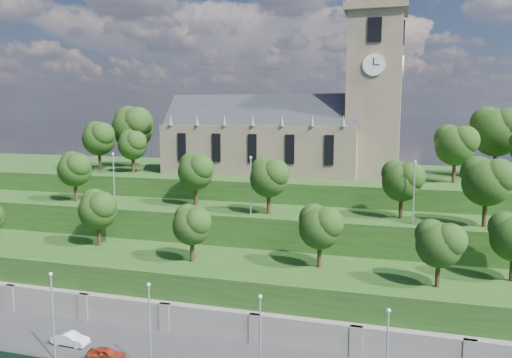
% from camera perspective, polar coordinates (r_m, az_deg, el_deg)
% --- Properties ---
extents(retaining_wall, '(160.00, 2.10, 5.00)m').
position_cam_1_polar(retaining_wall, '(54.89, -5.08, -16.70)').
color(retaining_wall, slate).
rests_on(retaining_wall, ground).
extents(embankment_lower, '(160.00, 12.00, 8.00)m').
position_cam_1_polar(embankment_lower, '(59.53, -2.92, -13.13)').
color(embankment_lower, '#1F4216').
rests_on(embankment_lower, ground).
extents(embankment_upper, '(160.00, 10.00, 12.00)m').
position_cam_1_polar(embankment_upper, '(68.84, 0.14, -8.47)').
color(embankment_upper, '#1F4216').
rests_on(embankment_upper, ground).
extents(hilltop, '(160.00, 32.00, 15.00)m').
position_cam_1_polar(hilltop, '(88.27, 3.98, -3.89)').
color(hilltop, '#1F4216').
rests_on(hilltop, ground).
extents(church, '(38.60, 12.35, 27.60)m').
position_cam_1_polar(church, '(82.46, 4.01, 5.82)').
color(church, '#71624F').
rests_on(church, hilltop).
extents(trees_lower, '(66.63, 8.68, 7.31)m').
position_cam_1_polar(trees_lower, '(56.38, 0.17, -5.12)').
color(trees_lower, black).
rests_on(trees_lower, embankment_lower).
extents(trees_upper, '(61.40, 8.22, 8.12)m').
position_cam_1_polar(trees_upper, '(64.85, 3.06, 0.57)').
color(trees_upper, black).
rests_on(trees_upper, embankment_upper).
extents(trees_hilltop, '(74.66, 16.10, 11.30)m').
position_cam_1_polar(trees_hilltop, '(82.64, 3.74, 5.26)').
color(trees_hilltop, black).
rests_on(trees_hilltop, hilltop).
extents(lamp_posts_promenade, '(60.36, 0.36, 8.54)m').
position_cam_1_polar(lamp_posts_promenade, '(46.07, -12.06, -15.81)').
color(lamp_posts_promenade, '#B2B2B7').
rests_on(lamp_posts_promenade, promenade).
extents(lamp_posts_upper, '(40.36, 0.36, 7.55)m').
position_cam_1_polar(lamp_posts_upper, '(63.87, -0.61, -0.21)').
color(lamp_posts_upper, '#B2B2B7').
rests_on(lamp_posts_upper, embankment_upper).
extents(car_left, '(3.67, 1.74, 1.21)m').
position_cam_1_polar(car_left, '(51.46, -16.75, -18.61)').
color(car_left, maroon).
rests_on(car_left, promenade).
extents(car_middle, '(3.89, 1.42, 1.27)m').
position_cam_1_polar(car_middle, '(55.48, -20.45, -16.74)').
color(car_middle, silver).
rests_on(car_middle, promenade).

